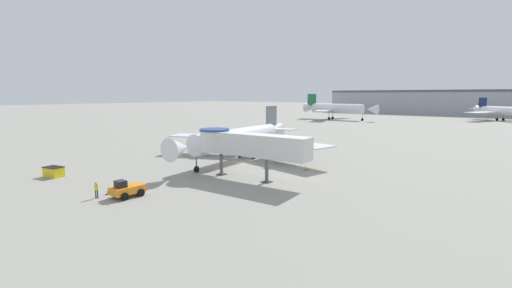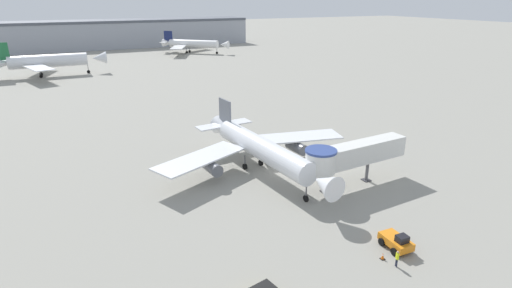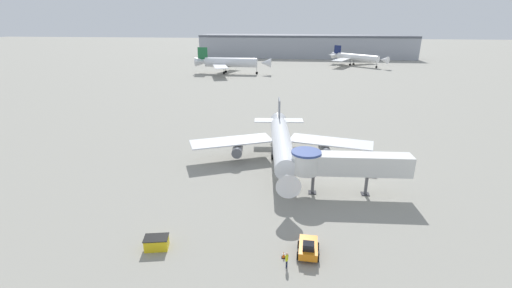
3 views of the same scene
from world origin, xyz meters
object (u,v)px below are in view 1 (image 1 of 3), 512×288
pushback_tug_orange (127,189)px  background_jet_green_tail (336,108)px  jet_bridge (243,144)px  traffic_cone_apron_front (108,191)px  traffic_cone_starboard_wing (306,168)px  background_jet_navy_tail (505,111)px  ground_crew_marshaller (96,189)px  service_container_yellow (54,172)px  main_airplane (240,138)px

pushback_tug_orange → background_jet_green_tail: size_ratio=0.10×
jet_bridge → traffic_cone_apron_front: jet_bridge is taller
traffic_cone_starboard_wing → pushback_tug_orange: bearing=-110.5°
background_jet_navy_tail → ground_crew_marshaller: bearing=-148.9°
service_container_yellow → traffic_cone_apron_front: 13.61m
main_airplane → pushback_tug_orange: bearing=-86.2°
ground_crew_marshaller → background_jet_green_tail: size_ratio=0.05×
pushback_tug_orange → background_jet_green_tail: background_jet_green_tail is taller
service_container_yellow → background_jet_green_tail: background_jet_green_tail is taller
traffic_cone_starboard_wing → background_jet_green_tail: background_jet_green_tail is taller
ground_crew_marshaller → background_jet_navy_tail: size_ratio=0.06×
background_jet_green_tail → service_container_yellow: bearing=-172.2°
main_airplane → background_jet_navy_tail: size_ratio=1.11×
traffic_cone_starboard_wing → background_jet_navy_tail: size_ratio=0.02×
traffic_cone_apron_front → background_jet_green_tail: size_ratio=0.02×
background_jet_green_tail → background_jet_navy_tail: size_ratio=1.20×
service_container_yellow → background_jet_navy_tail: background_jet_navy_tail is taller
jet_bridge → service_container_yellow: (-20.76, -14.81, -3.93)m
background_jet_navy_tail → traffic_cone_starboard_wing: bearing=-146.4°
main_airplane → background_jet_navy_tail: background_jet_navy_tail is taller
pushback_tug_orange → background_jet_green_tail: 126.91m
traffic_cone_apron_front → background_jet_navy_tail: background_jet_navy_tail is taller
background_jet_green_tail → pushback_tug_orange: bearing=-164.9°
jet_bridge → pushback_tug_orange: bearing=-111.7°
main_airplane → background_jet_navy_tail: (32.22, 133.80, 0.56)m
main_airplane → ground_crew_marshaller: (1.84, -25.95, -2.73)m
service_container_yellow → traffic_cone_apron_front: service_container_yellow is taller
ground_crew_marshaller → background_jet_green_tail: (-29.82, 124.99, 3.96)m
traffic_cone_apron_front → main_airplane: bearing=93.5°
main_airplane → jet_bridge: size_ratio=1.95×
service_container_yellow → background_jet_navy_tail: (44.34, 158.32, 3.61)m
pushback_tug_orange → traffic_cone_apron_front: size_ratio=4.79×
pushback_tug_orange → main_airplane: bearing=101.9°
jet_bridge → background_jet_navy_tail: background_jet_navy_tail is taller
service_container_yellow → ground_crew_marshaller: bearing=-5.8°
traffic_cone_starboard_wing → main_airplane: bearing=178.7°
main_airplane → traffic_cone_starboard_wing: main_airplane is taller
service_container_yellow → main_airplane: bearing=63.7°
background_jet_navy_tail → background_jet_green_tail: bearing=161.9°
traffic_cone_apron_front → background_jet_green_tail: background_jet_green_tail is taller
background_jet_green_tail → background_jet_navy_tail: (60.21, 34.76, -0.68)m
ground_crew_marshaller → service_container_yellow: bearing=103.2°
traffic_cone_starboard_wing → ground_crew_marshaller: bearing=-113.0°
jet_bridge → service_container_yellow: 25.80m
traffic_cone_starboard_wing → ground_crew_marshaller: (-10.90, -25.65, 0.67)m
service_container_yellow → pushback_tug_orange: bearing=2.9°
jet_bridge → pushback_tug_orange: 15.22m
jet_bridge → background_jet_green_tail: 114.76m
pushback_tug_orange → background_jet_navy_tail: 160.05m
traffic_cone_apron_front → background_jet_green_tail: (-29.47, 123.52, 4.62)m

